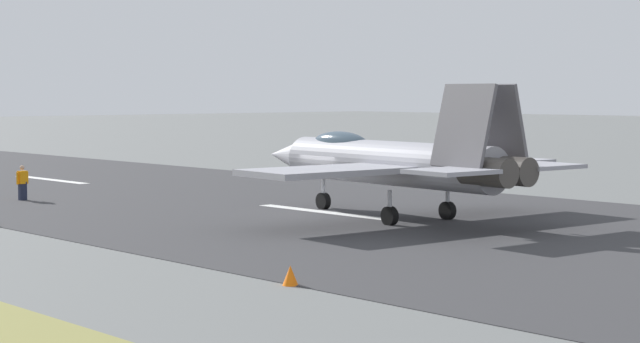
# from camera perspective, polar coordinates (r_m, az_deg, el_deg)

# --- Properties ---
(ground_plane) EXTENTS (400.00, 400.00, 0.00)m
(ground_plane) POSITION_cam_1_polar(r_m,az_deg,el_deg) (47.72, -0.04, -2.15)
(ground_plane) COLOR slate
(runway_strip) EXTENTS (240.00, 26.00, 0.02)m
(runway_strip) POSITION_cam_1_polar(r_m,az_deg,el_deg) (47.70, -0.03, -2.14)
(runway_strip) COLOR #363537
(runway_strip) RESTS_ON ground
(fighter_jet) EXTENTS (16.15, 15.01, 5.60)m
(fighter_jet) POSITION_cam_1_polar(r_m,az_deg,el_deg) (45.01, 3.79, 0.53)
(fighter_jet) COLOR #A09FA8
(fighter_jet) RESTS_ON ground
(crew_person) EXTENTS (0.36, 0.69, 1.73)m
(crew_person) POSITION_cam_1_polar(r_m,az_deg,el_deg) (54.70, -15.47, -0.59)
(crew_person) COLOR #1E2338
(crew_person) RESTS_ON ground
(marker_cone_near) EXTENTS (0.44, 0.44, 0.55)m
(marker_cone_near) POSITION_cam_1_polar(r_m,az_deg,el_deg) (29.48, -1.58, -5.52)
(marker_cone_near) COLOR orange
(marker_cone_near) RESTS_ON ground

